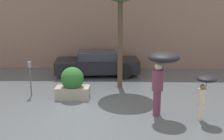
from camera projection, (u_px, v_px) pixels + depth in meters
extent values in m
plane|color=#51565B|center=(89.00, 113.00, 9.13)|extent=(40.00, 40.00, 0.00)
cube|color=#8C6B5B|center=(101.00, 12.00, 14.74)|extent=(18.00, 0.30, 6.00)
cube|color=#9E9384|center=(73.00, 92.00, 10.46)|extent=(1.24, 0.62, 0.45)
sphere|color=#286028|center=(72.00, 78.00, 10.34)|extent=(0.85, 0.85, 0.85)
cylinder|color=brown|center=(157.00, 103.00, 8.83)|extent=(0.24, 0.24, 0.83)
cylinder|color=brown|center=(158.00, 80.00, 8.65)|extent=(0.34, 0.34, 0.65)
sphere|color=beige|center=(158.00, 66.00, 8.55)|extent=(0.22, 0.22, 0.22)
cylinder|color=#4C4C51|center=(163.00, 69.00, 8.53)|extent=(0.02, 0.02, 0.70)
ellipsoid|color=black|center=(164.00, 57.00, 8.45)|extent=(0.98, 0.98, 0.31)
cylinder|color=beige|center=(200.00, 111.00, 8.51)|extent=(0.16, 0.16, 0.55)
cylinder|color=beige|center=(202.00, 96.00, 8.40)|extent=(0.23, 0.23, 0.44)
sphere|color=#997056|center=(202.00, 87.00, 8.33)|extent=(0.15, 0.15, 0.15)
cylinder|color=#4C4C51|center=(206.00, 87.00, 8.27)|extent=(0.02, 0.02, 0.53)
ellipsoid|color=black|center=(207.00, 79.00, 8.21)|extent=(0.58, 0.58, 0.19)
cube|color=black|center=(97.00, 65.00, 13.80)|extent=(4.15, 2.00, 0.60)
cube|color=#2D333D|center=(97.00, 55.00, 13.68)|extent=(1.92, 1.57, 0.40)
cylinder|color=black|center=(71.00, 73.00, 12.96)|extent=(0.68, 0.27, 0.67)
cylinder|color=black|center=(73.00, 65.00, 14.58)|extent=(0.68, 0.27, 0.67)
cylinder|color=black|center=(124.00, 72.00, 13.09)|extent=(0.68, 0.27, 0.67)
cylinder|color=black|center=(121.00, 64.00, 14.72)|extent=(0.68, 0.27, 0.67)
cylinder|color=brown|center=(120.00, 42.00, 11.46)|extent=(0.21, 0.21, 3.82)
cylinder|color=#595B60|center=(31.00, 81.00, 10.66)|extent=(0.05, 0.05, 1.13)
cylinder|color=gray|center=(29.00, 64.00, 10.51)|extent=(0.14, 0.14, 0.20)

